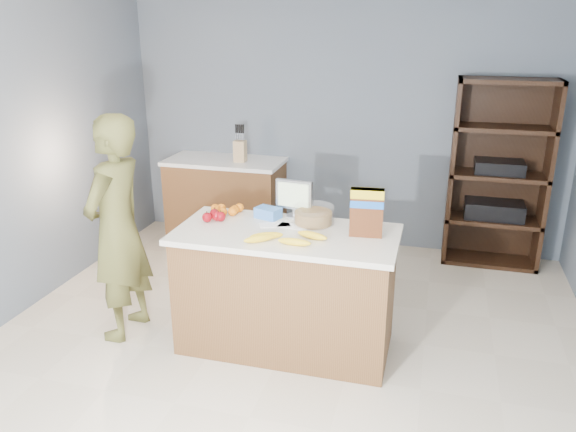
% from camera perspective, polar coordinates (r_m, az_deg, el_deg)
% --- Properties ---
extents(floor, '(4.50, 5.00, 0.02)m').
position_cam_1_polar(floor, '(4.08, -1.34, -15.00)').
color(floor, beige).
rests_on(floor, ground).
extents(walls, '(4.52, 5.02, 2.51)m').
position_cam_1_polar(walls, '(3.43, -1.55, 8.44)').
color(walls, slate).
rests_on(walls, ground).
extents(counter_peninsula, '(1.56, 0.76, 0.90)m').
position_cam_1_polar(counter_peninsula, '(4.11, -0.18, -7.93)').
color(counter_peninsula, brown).
rests_on(counter_peninsula, ground).
extents(back_cabinet, '(1.24, 0.62, 0.90)m').
position_cam_1_polar(back_cabinet, '(6.13, -6.30, 1.64)').
color(back_cabinet, brown).
rests_on(back_cabinet, ground).
extents(shelving_unit, '(0.90, 0.40, 1.80)m').
position_cam_1_polar(shelving_unit, '(5.78, 20.49, 3.71)').
color(shelving_unit, black).
rests_on(shelving_unit, ground).
extents(person, '(0.43, 0.63, 1.69)m').
position_cam_1_polar(person, '(4.30, -16.95, -1.28)').
color(person, brown).
rests_on(person, ground).
extents(knife_block, '(0.12, 0.10, 0.31)m').
position_cam_1_polar(knife_block, '(5.88, -4.89, 6.66)').
color(knife_block, tan).
rests_on(knife_block, back_cabinet).
extents(envelopes, '(0.38, 0.19, 0.00)m').
position_cam_1_polar(envelopes, '(4.03, -0.41, -0.97)').
color(envelopes, white).
rests_on(envelopes, counter_peninsula).
extents(bananas, '(0.55, 0.30, 0.05)m').
position_cam_1_polar(bananas, '(3.74, -0.49, -2.23)').
color(bananas, yellow).
rests_on(bananas, counter_peninsula).
extents(apples, '(0.16, 0.16, 0.07)m').
position_cam_1_polar(apples, '(4.16, -7.45, 0.01)').
color(apples, maroon).
rests_on(apples, counter_peninsula).
extents(oranges, '(0.24, 0.20, 0.07)m').
position_cam_1_polar(oranges, '(4.29, -6.43, 0.64)').
color(oranges, orange).
rests_on(oranges, counter_peninsula).
extents(blue_carton, '(0.21, 0.17, 0.08)m').
position_cam_1_polar(blue_carton, '(4.18, -2.04, 0.32)').
color(blue_carton, blue).
rests_on(blue_carton, counter_peninsula).
extents(salad_bowl, '(0.30, 0.30, 0.13)m').
position_cam_1_polar(salad_bowl, '(4.06, 2.59, 0.01)').
color(salad_bowl, '#267219').
rests_on(salad_bowl, counter_peninsula).
extents(tv, '(0.28, 0.12, 0.28)m').
position_cam_1_polar(tv, '(4.17, 0.61, 2.02)').
color(tv, silver).
rests_on(tv, counter_peninsula).
extents(cereal_box, '(0.23, 0.10, 0.33)m').
position_cam_1_polar(cereal_box, '(3.81, 8.01, 0.71)').
color(cereal_box, '#592B14').
rests_on(cereal_box, counter_peninsula).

